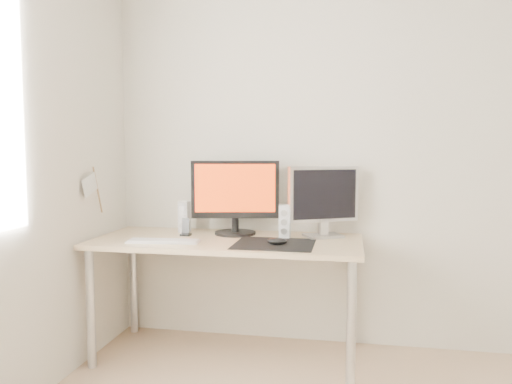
{
  "coord_description": "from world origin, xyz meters",
  "views": [
    {
      "loc": [
        -0.2,
        -1.49,
        1.27
      ],
      "look_at": [
        -0.77,
        1.46,
        1.01
      ],
      "focal_mm": 35.0,
      "sensor_mm": 36.0,
      "label": 1
    }
  ],
  "objects": [
    {
      "name": "mouse",
      "position": [
        -0.61,
        1.24,
        0.75
      ],
      "size": [
        0.11,
        0.07,
        0.04
      ],
      "primitive_type": "ellipsoid",
      "color": "black",
      "rests_on": "mousepad"
    },
    {
      "name": "keyboard",
      "position": [
        -1.27,
        1.21,
        0.74
      ],
      "size": [
        0.43,
        0.16,
        0.02
      ],
      "color": "silver",
      "rests_on": "desk"
    },
    {
      "name": "mousepad",
      "position": [
        -0.63,
        1.27,
        0.73
      ],
      "size": [
        0.45,
        0.4,
        0.0
      ],
      "primitive_type": "cube",
      "color": "black",
      "rests_on": "desk"
    },
    {
      "name": "phone_dock",
      "position": [
        -1.21,
        1.45,
        0.76
      ],
      "size": [
        0.06,
        0.05,
        0.11
      ],
      "color": "black",
      "rests_on": "desk"
    },
    {
      "name": "second_monitor",
      "position": [
        -0.37,
        1.56,
        0.97
      ],
      "size": [
        0.42,
        0.24,
        0.43
      ],
      "color": "#ACACAE",
      "rests_on": "desk"
    },
    {
      "name": "speaker_left",
      "position": [
        -1.26,
        1.58,
        0.83
      ],
      "size": [
        0.06,
        0.08,
        0.2
      ],
      "color": "white",
      "rests_on": "desk"
    },
    {
      "name": "speaker_right",
      "position": [
        -0.59,
        1.49,
        0.83
      ],
      "size": [
        0.06,
        0.08,
        0.2
      ],
      "color": "white",
      "rests_on": "desk"
    },
    {
      "name": "main_monitor",
      "position": [
        -0.92,
        1.55,
        0.98
      ],
      "size": [
        0.55,
        0.31,
        0.47
      ],
      "color": "black",
      "rests_on": "desk"
    },
    {
      "name": "pennant",
      "position": [
        -1.72,
        1.24,
        1.05
      ],
      "size": [
        0.01,
        0.23,
        0.29
      ],
      "color": "#A57F54",
      "rests_on": "wall_left"
    },
    {
      "name": "desk",
      "position": [
        -0.93,
        1.38,
        0.65
      ],
      "size": [
        1.6,
        0.7,
        0.73
      ],
      "color": "#D1B587",
      "rests_on": "ground"
    },
    {
      "name": "wall_back",
      "position": [
        0.0,
        1.75,
        1.25
      ],
      "size": [
        3.5,
        0.0,
        3.5
      ],
      "primitive_type": "plane",
      "rotation": [
        1.57,
        0.0,
        0.0
      ],
      "color": "silver",
      "rests_on": "ground"
    }
  ]
}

